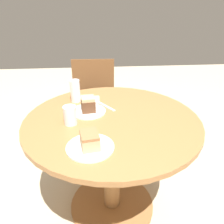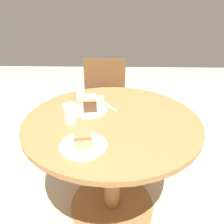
% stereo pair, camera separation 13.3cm
% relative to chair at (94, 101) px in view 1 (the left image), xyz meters
% --- Properties ---
extents(ground_plane, '(8.00, 8.00, 0.00)m').
position_rel_chair_xyz_m(ground_plane, '(0.12, -0.94, -0.48)').
color(ground_plane, beige).
extents(table, '(1.08, 1.08, 0.77)m').
position_rel_chair_xyz_m(table, '(0.12, -0.94, 0.08)').
color(table, '#9E6B3D').
rests_on(table, ground_plane).
extents(chair, '(0.49, 0.49, 0.88)m').
position_rel_chair_xyz_m(chair, '(0.00, 0.00, 0.00)').
color(chair, brown).
rests_on(chair, ground_plane).
extents(plate_near, '(0.22, 0.22, 0.01)m').
position_rel_chair_xyz_m(plate_near, '(-0.03, -0.85, 0.30)').
color(plate_near, white).
rests_on(plate_near, table).
extents(plate_far, '(0.24, 0.24, 0.01)m').
position_rel_chair_xyz_m(plate_far, '(-0.02, -1.24, 0.30)').
color(plate_far, white).
rests_on(plate_far, table).
extents(cake_slice_near, '(0.10, 0.10, 0.10)m').
position_rel_chair_xyz_m(cake_slice_near, '(-0.03, -0.85, 0.35)').
color(cake_slice_near, brown).
rests_on(cake_slice_near, plate_near).
extents(cake_slice_far, '(0.10, 0.13, 0.08)m').
position_rel_chair_xyz_m(cake_slice_far, '(-0.02, -1.24, 0.34)').
color(cake_slice_far, tan).
rests_on(cake_slice_far, plate_far).
extents(glass_lemonade, '(0.08, 0.08, 0.11)m').
position_rel_chair_xyz_m(glass_lemonade, '(-0.13, -0.99, 0.34)').
color(glass_lemonade, beige).
rests_on(glass_lemonade, table).
extents(glass_water, '(0.07, 0.07, 0.16)m').
position_rel_chair_xyz_m(glass_water, '(-0.12, -0.67, 0.36)').
color(glass_water, silver).
rests_on(glass_water, table).
extents(napkin_stack, '(0.13, 0.13, 0.01)m').
position_rel_chair_xyz_m(napkin_stack, '(-0.02, -0.66, 0.30)').
color(napkin_stack, white).
rests_on(napkin_stack, table).
extents(fork, '(0.12, 0.16, 0.00)m').
position_rel_chair_xyz_m(fork, '(0.09, -0.77, 0.30)').
color(fork, silver).
rests_on(fork, table).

